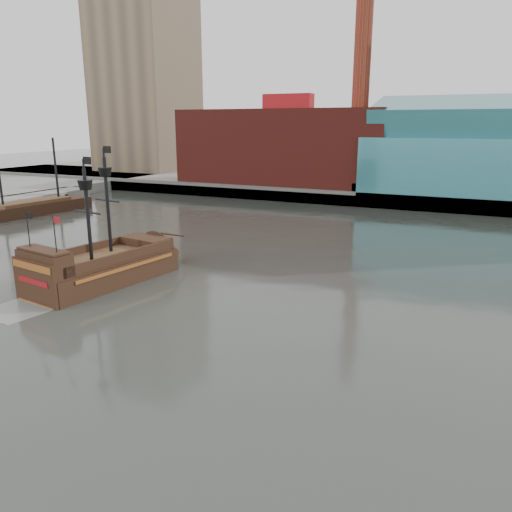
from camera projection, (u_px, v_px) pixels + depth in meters
The scene contains 6 objects.
ground at pixel (190, 353), 32.04m from camera, with size 400.00×400.00×0.00m, color #242622.
promenade_far at pixel (410, 184), 112.28m from camera, with size 220.00×60.00×2.00m, color slate.
seawall at pixel (384, 201), 86.40m from camera, with size 220.00×1.00×2.60m, color #4C4C49.
skyline at pixel (442, 69), 97.58m from camera, with size 149.00×45.00×62.00m.
pirate_ship at pixel (101, 270), 45.92m from camera, with size 7.92×18.30×13.25m.
docked_vessel at pixel (33, 209), 80.90m from camera, with size 6.71×20.48×13.67m.
Camera 1 is at (16.28, -24.78, 14.31)m, focal length 35.00 mm.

